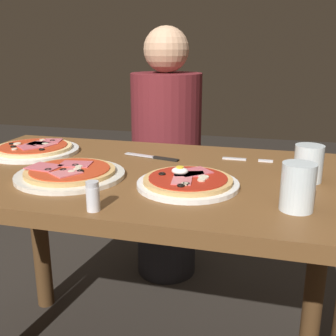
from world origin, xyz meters
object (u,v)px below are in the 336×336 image
(pizza_foreground, at_px, (188,182))
(fork, at_px, (243,159))
(knife, at_px, (155,157))
(salt_shaker, at_px, (94,196))
(dining_table, at_px, (140,211))
(water_glass_far, at_px, (297,190))
(water_glass_near, at_px, (308,166))
(pizza_across_right, at_px, (34,149))
(pizza_across_left, at_px, (70,173))
(diner_person, at_px, (166,164))

(pizza_foreground, distance_m, fork, 0.32)
(knife, bearing_deg, salt_shaker, -90.21)
(dining_table, bearing_deg, salt_shaker, -89.42)
(dining_table, xyz_separation_m, fork, (0.28, 0.19, 0.13))
(pizza_foreground, bearing_deg, water_glass_far, -19.10)
(water_glass_far, bearing_deg, water_glass_near, 80.78)
(water_glass_far, bearing_deg, knife, 141.77)
(knife, xyz_separation_m, salt_shaker, (-0.00, -0.45, 0.03))
(pizza_across_right, bearing_deg, water_glass_far, -19.56)
(pizza_foreground, height_order, water_glass_far, water_glass_far)
(pizza_foreground, distance_m, water_glass_far, 0.28)
(dining_table, distance_m, knife, 0.19)
(pizza_across_left, bearing_deg, water_glass_near, 12.06)
(pizza_across_right, bearing_deg, dining_table, -14.62)
(knife, relative_size, diner_person, 0.16)
(dining_table, height_order, diner_person, diner_person)
(diner_person, bearing_deg, knife, 101.56)
(water_glass_near, distance_m, knife, 0.48)
(dining_table, bearing_deg, pizza_foreground, -31.26)
(dining_table, distance_m, water_glass_near, 0.50)
(pizza_across_left, xyz_separation_m, knife, (0.17, 0.25, -0.01))
(dining_table, distance_m, salt_shaker, 0.35)
(pizza_across_right, bearing_deg, fork, 6.91)
(pizza_across_right, bearing_deg, salt_shaker, -45.06)
(fork, relative_size, salt_shaker, 2.35)
(diner_person, bearing_deg, salt_shaker, 96.38)
(dining_table, bearing_deg, pizza_across_left, -146.47)
(water_glass_far, xyz_separation_m, diner_person, (-0.54, 0.90, -0.23))
(pizza_foreground, xyz_separation_m, diner_person, (-0.28, 0.81, -0.20))
(water_glass_near, bearing_deg, pizza_foreground, -157.15)
(knife, relative_size, salt_shaker, 2.90)
(pizza_foreground, height_order, water_glass_near, water_glass_near)
(dining_table, xyz_separation_m, salt_shaker, (0.00, -0.31, 0.16))
(pizza_across_right, xyz_separation_m, water_glass_far, (0.84, -0.30, 0.03))
(fork, xyz_separation_m, knife, (-0.28, -0.05, 0.00))
(water_glass_far, height_order, salt_shaker, water_glass_far)
(dining_table, xyz_separation_m, water_glass_near, (0.46, 0.03, 0.17))
(dining_table, bearing_deg, knife, 88.07)
(dining_table, relative_size, pizza_across_left, 4.08)
(dining_table, xyz_separation_m, diner_person, (-0.11, 0.71, -0.06))
(pizza_foreground, xyz_separation_m, knife, (-0.16, 0.24, -0.01))
(water_glass_near, relative_size, diner_person, 0.08)
(pizza_across_left, distance_m, diner_person, 0.84)
(pizza_across_right, relative_size, knife, 1.55)
(knife, bearing_deg, dining_table, -91.93)
(dining_table, height_order, water_glass_near, water_glass_near)
(dining_table, relative_size, pizza_foreground, 4.64)
(pizza_across_left, bearing_deg, dining_table, 33.53)
(water_glass_far, xyz_separation_m, fork, (-0.15, 0.38, -0.04))
(fork, bearing_deg, pizza_foreground, -111.70)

